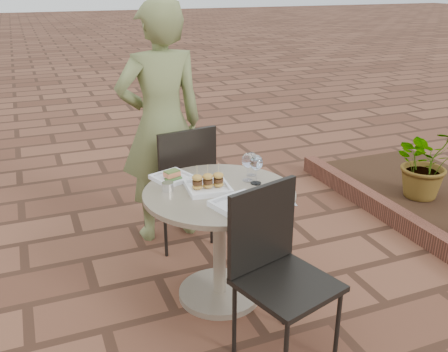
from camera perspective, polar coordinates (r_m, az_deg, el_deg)
name	(u,v)px	position (r m, az deg, el deg)	size (l,w,h in m)	color
ground	(238,297)	(3.27, 1.62, -13.69)	(60.00, 60.00, 0.00)	brown
cafe_table	(219,228)	(3.04, -0.53, -5.98)	(0.90, 0.90, 0.73)	gray
chair_far	(182,177)	(3.63, -4.83, -0.13)	(0.50, 0.50, 0.93)	black
chair_near	(275,260)	(2.60, 5.88, -9.55)	(0.55, 0.55, 0.93)	black
diner	(161,125)	(3.69, -7.17, 5.83)	(0.65, 0.43, 1.79)	olive
plate_salmon	(172,177)	(3.11, -5.95, -0.09)	(0.27, 0.27, 0.06)	white
plate_sliders	(208,184)	(2.94, -1.85, -0.95)	(0.27, 0.27, 0.16)	white
plate_tuna	(242,205)	(2.71, 2.02, -3.36)	(0.34, 0.34, 0.03)	white
wine_glass_right	(256,164)	(2.99, 3.72, 1.43)	(0.08, 0.08, 0.18)	white
wine_glass_mid	(248,161)	(3.04, 2.77, 1.71)	(0.08, 0.08, 0.18)	white
wine_glass_far	(252,159)	(3.13, 3.17, 1.94)	(0.07, 0.07, 0.15)	white
steel_ramekin	(168,187)	(2.94, -6.45, -1.21)	(0.07, 0.07, 0.05)	silver
cutlery_set	(287,200)	(2.83, 7.25, -2.78)	(0.09, 0.20, 0.00)	silver
planter_curb	(407,224)	(4.24, 20.22, -5.13)	(0.12, 3.00, 0.15)	brown
potted_plant_a	(427,162)	(4.73, 22.16, 1.50)	(0.59, 0.51, 0.65)	#33662D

